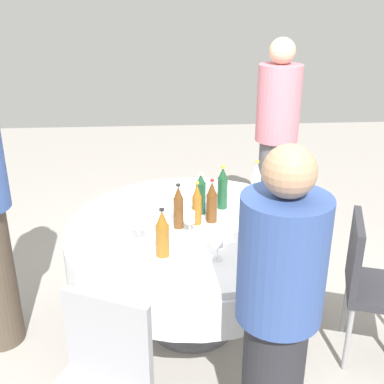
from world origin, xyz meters
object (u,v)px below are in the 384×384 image
at_px(bottle_amber_inner, 162,234).
at_px(person_east, 276,141).
at_px(bottle_dark_green_near, 201,195).
at_px(wine_glass_south, 190,218).
at_px(bottle_brown_south, 212,202).
at_px(wine_glass_right, 217,241).
at_px(chair_near, 370,278).
at_px(person_inner, 277,320).
at_px(bottle_clear_north, 256,183).
at_px(dining_table, 192,244).
at_px(plate_outer, 136,197).
at_px(wine_glass_north, 138,223).
at_px(chair_south, 98,381).
at_px(plate_rear, 266,224).
at_px(bottle_dark_green_left, 223,189).
at_px(bottle_amber_right, 197,205).
at_px(wine_glass_near, 244,229).
at_px(plate_west, 129,221).
at_px(bottle_brown_east, 178,208).

height_order(bottle_amber_inner, person_east, person_east).
relative_size(bottle_dark_green_near, wine_glass_south, 1.98).
bearing_deg(bottle_brown_south, bottle_amber_inner, -37.60).
height_order(wine_glass_right, person_east, person_east).
bearing_deg(chair_near, person_east, -152.65).
bearing_deg(person_inner, chair_near, -151.23).
bearing_deg(bottle_clear_north, dining_table, -55.65).
bearing_deg(plate_outer, chair_near, 61.82).
bearing_deg(wine_glass_south, bottle_clear_north, 133.20).
height_order(wine_glass_north, chair_near, wine_glass_north).
relative_size(bottle_brown_south, chair_south, 0.31).
height_order(wine_glass_right, wine_glass_north, wine_glass_north).
relative_size(person_east, chair_near, 1.95).
relative_size(bottle_brown_south, plate_rear, 1.05).
distance_m(wine_glass_north, person_inner, 0.99).
xyz_separation_m(bottle_dark_green_left, bottle_amber_right, (0.21, -0.18, -0.01)).
relative_size(wine_glass_right, person_east, 0.09).
relative_size(wine_glass_near, plate_west, 0.59).
xyz_separation_m(bottle_brown_south, person_east, (-1.11, 0.64, 0.03)).
xyz_separation_m(bottle_amber_inner, wine_glass_right, (0.05, 0.28, -0.02)).
relative_size(bottle_dark_green_left, wine_glass_near, 1.93).
distance_m(bottle_amber_inner, chair_south, 0.77).
relative_size(bottle_dark_green_left, wine_glass_right, 1.94).
xyz_separation_m(bottle_brown_east, plate_rear, (0.01, 0.51, -0.11)).
xyz_separation_m(bottle_clear_north, wine_glass_north, (0.51, -0.74, -0.01)).
xyz_separation_m(person_east, chair_near, (1.44, 0.23, -0.37)).
relative_size(bottle_brown_south, person_east, 0.16).
distance_m(dining_table, plate_west, 0.41).
xyz_separation_m(dining_table, wine_glass_near, (0.30, 0.26, 0.25)).
bearing_deg(wine_glass_near, person_inner, 1.42).
bearing_deg(bottle_dark_green_near, plate_rear, 61.79).
bearing_deg(plate_rear, wine_glass_near, -36.44).
xyz_separation_m(dining_table, plate_west, (-0.03, -0.38, 0.15)).
distance_m(bottle_dark_green_near, person_inner, 1.16).
xyz_separation_m(wine_glass_north, person_inner, (0.80, 0.58, -0.06)).
relative_size(bottle_dark_green_left, wine_glass_south, 2.10).
bearing_deg(wine_glass_near, dining_table, -139.38).
xyz_separation_m(bottle_dark_green_near, bottle_brown_south, (0.12, 0.06, -0.00)).
distance_m(bottle_amber_inner, person_inner, 0.79).
bearing_deg(bottle_brown_south, bottle_brown_east, -71.16).
bearing_deg(bottle_brown_east, person_inner, 20.52).
relative_size(bottle_dark_green_left, bottle_brown_south, 1.05).
bearing_deg(chair_near, plate_west, -86.53).
bearing_deg(wine_glass_south, chair_south, -26.67).
bearing_deg(person_inner, bottle_dark_green_left, -101.91).
bearing_deg(wine_glass_south, wine_glass_near, 58.79).
relative_size(bottle_dark_green_near, chair_near, 0.31).
distance_m(bottle_brown_south, chair_near, 0.99).
distance_m(dining_table, bottle_brown_south, 0.29).
relative_size(bottle_brown_south, chair_near, 0.31).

